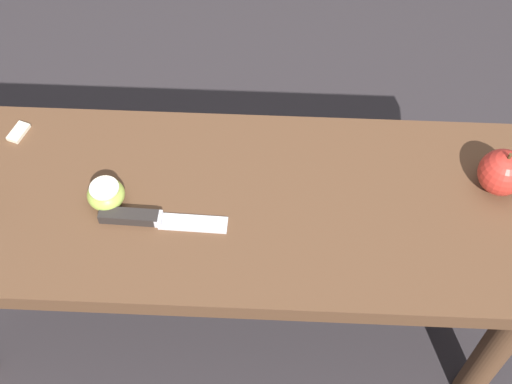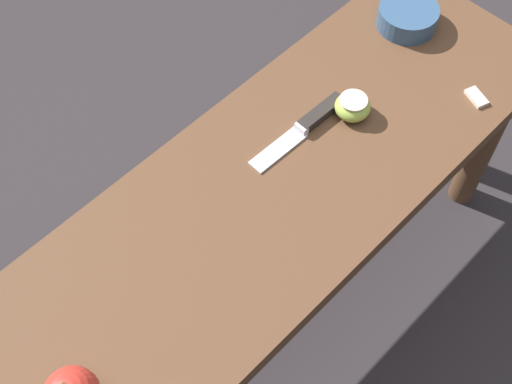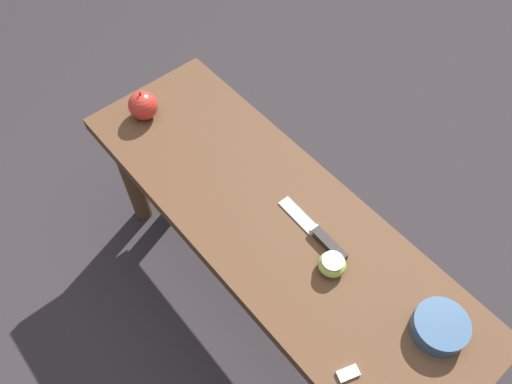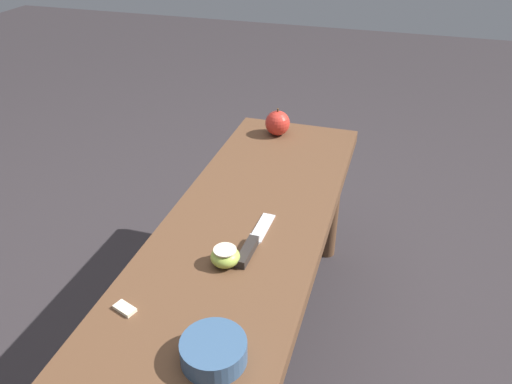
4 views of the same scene
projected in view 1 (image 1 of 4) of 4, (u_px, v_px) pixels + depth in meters
The scene contains 6 objects.
ground_plane at pixel (228, 319), 1.65m from camera, with size 8.00×8.00×0.00m, color #2D282B.
wooden_bench at pixel (221, 227), 1.31m from camera, with size 1.18×0.40×0.49m.
knife at pixel (145, 218), 1.21m from camera, with size 0.22×0.04×0.02m.
apple_whole at pixel (502, 172), 1.22m from camera, with size 0.08×0.08×0.09m.
apple_cut at pixel (106, 194), 1.22m from camera, with size 0.07×0.07×0.04m.
apple_slice_near_knife at pixel (19, 132), 1.32m from camera, with size 0.04×0.05×0.01m.
Camera 1 is at (0.10, -0.68, 1.53)m, focal length 50.00 mm.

